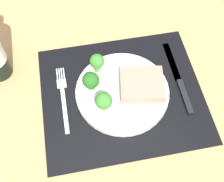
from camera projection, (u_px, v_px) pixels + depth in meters
ground_plane at (122, 97)px, 77.17cm from camera, size 140.00×110.00×3.00cm
placemat at (122, 94)px, 75.75cm from camera, size 41.35×35.77×0.30cm
plate at (122, 92)px, 74.92cm from camera, size 23.87×23.87×1.60cm
steak at (142, 86)px, 73.29cm from camera, size 12.20×11.22×2.73cm
broccoli_center at (91, 81)px, 71.62cm from camera, size 4.30×4.30×5.78cm
broccoli_near_fork at (104, 101)px, 68.45cm from camera, size 4.20×4.20×6.03cm
broccoli_back_left at (97, 62)px, 74.49cm from camera, size 3.80×3.80×5.69cm
fork at (63, 98)px, 74.70cm from camera, size 2.40×19.20×0.50cm
knife at (180, 82)px, 77.06cm from camera, size 1.80×23.00×0.80cm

